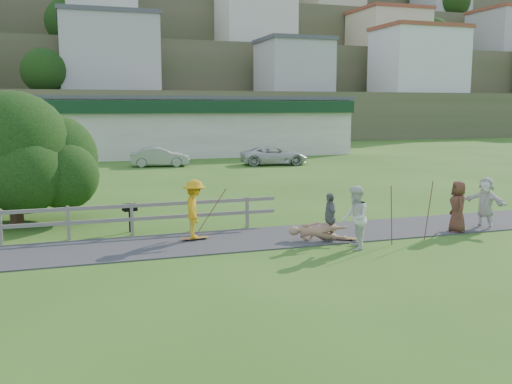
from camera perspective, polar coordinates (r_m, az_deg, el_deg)
ground at (r=16.58m, az=-4.09°, el=-6.29°), size 260.00×260.00×0.00m
path at (r=17.99m, az=-5.27°, el=-5.05°), size 34.00×3.00×0.04m
fence at (r=19.19m, az=-20.12°, el=-2.54°), size 15.05×0.10×1.10m
strip_mall at (r=51.13m, az=-9.43°, el=6.58°), size 32.50×10.75×5.10m
hillside at (r=107.41m, az=-16.58°, el=13.65°), size 220.00×67.00×47.50m
skater_rider at (r=18.12m, az=-6.16°, el=-2.01°), size 0.91×1.32×1.87m
skater_fallen at (r=18.09m, az=6.16°, el=-3.98°), size 1.23×1.80×0.66m
spectator_a at (r=17.23m, az=9.89°, el=-2.56°), size 1.01×1.13×1.91m
spectator_b at (r=18.11m, az=7.38°, el=-2.53°), size 0.53×0.97×1.56m
spectator_c at (r=20.40m, az=19.54°, el=-1.42°), size 0.83×1.01×1.77m
spectator_d at (r=21.37m, az=21.95°, el=-1.03°), size 1.08×1.78×1.83m
car_silver at (r=41.20m, az=-9.64°, el=3.48°), size 4.30×2.00×1.37m
car_white at (r=41.77m, az=1.83°, el=3.66°), size 5.13×2.81×1.36m
tree at (r=22.46m, az=-23.02°, el=1.46°), size 6.75×6.75×3.47m
bbq at (r=19.84m, az=-12.49°, el=-2.56°), size 0.51×0.42×0.97m
longboard_rider at (r=18.30m, az=-6.11°, el=-4.74°), size 0.89×0.29×0.10m
longboard_fallen at (r=18.40m, az=8.55°, el=-4.70°), size 0.89×0.72×0.10m
helmet at (r=18.69m, az=7.39°, el=-4.17°), size 0.30×0.30×0.30m
pole_rider at (r=18.63m, az=-4.61°, el=-1.64°), size 0.03×0.03×1.91m
pole_spec_left at (r=18.00m, az=13.40°, el=-2.29°), size 0.03×0.03×1.86m
pole_spec_right at (r=19.04m, az=16.88°, el=-1.77°), size 0.03×0.03×1.90m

